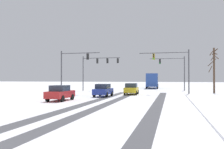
# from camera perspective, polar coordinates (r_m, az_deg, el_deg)

# --- Properties ---
(wheel_track_left_lane) EXTENTS (1.02, 38.65, 0.01)m
(wheel_track_left_lane) POSITION_cam_1_polar(r_m,az_deg,el_deg) (23.90, -1.10, -6.49)
(wheel_track_left_lane) COLOR #4C4C51
(wheel_track_left_lane) RESTS_ON ground
(wheel_track_right_lane) EXTENTS (0.99, 38.65, 0.01)m
(wheel_track_right_lane) POSITION_cam_1_polar(r_m,az_deg,el_deg) (23.24, 9.97, -6.64)
(wheel_track_right_lane) COLOR #4C4C51
(wheel_track_right_lane) RESTS_ON ground
(wheel_track_center) EXTENTS (1.08, 38.65, 0.01)m
(wheel_track_center) POSITION_cam_1_polar(r_m,az_deg,el_deg) (24.44, -5.57, -6.36)
(wheel_track_center) COLOR #4C4C51
(wheel_track_center) RESTS_ON ground
(sidewalk_kerb_right) EXTENTS (4.00, 38.65, 0.12)m
(sidewalk_kerb_right) POSITION_cam_1_polar(r_m,az_deg,el_deg) (21.82, 23.34, -6.82)
(sidewalk_kerb_right) COLOR white
(sidewalk_kerb_right) RESTS_ON ground
(traffic_signal_far_left) EXTENTS (7.28, 0.65, 6.50)m
(traffic_signal_far_left) POSITION_cam_1_polar(r_m,az_deg,el_deg) (48.42, -3.20, 2.13)
(traffic_signal_far_left) COLOR #47474C
(traffic_signal_far_left) RESTS_ON ground
(traffic_signal_near_right) EXTENTS (7.24, 0.40, 6.50)m
(traffic_signal_near_right) POSITION_cam_1_polar(r_m,az_deg,el_deg) (38.78, 13.53, 2.38)
(traffic_signal_near_right) COLOR #47474C
(traffic_signal_near_right) RESTS_ON ground
(traffic_signal_far_right) EXTENTS (6.60, 0.48, 6.50)m
(traffic_signal_far_right) POSITION_cam_1_polar(r_m,az_deg,el_deg) (50.64, 13.60, 1.60)
(traffic_signal_far_right) COLOR #47474C
(traffic_signal_far_right) RESTS_ON ground
(traffic_signal_near_left) EXTENTS (6.17, 0.39, 6.50)m
(traffic_signal_near_left) POSITION_cam_1_polar(r_m,az_deg,el_deg) (39.44, -8.87, 2.22)
(traffic_signal_near_left) COLOR #47474C
(traffic_signal_near_left) RESTS_ON ground
(car_yellow_cab_lead) EXTENTS (1.93, 4.15, 1.62)m
(car_yellow_cab_lead) POSITION_cam_1_polar(r_m,az_deg,el_deg) (37.34, 4.29, -3.17)
(car_yellow_cab_lead) COLOR yellow
(car_yellow_cab_lead) RESTS_ON ground
(car_blue_second) EXTENTS (1.90, 4.13, 1.62)m
(car_blue_second) POSITION_cam_1_polar(r_m,az_deg,el_deg) (33.11, -1.96, -3.48)
(car_blue_second) COLOR #233899
(car_blue_second) RESTS_ON ground
(car_red_third) EXTENTS (1.88, 4.12, 1.62)m
(car_red_third) POSITION_cam_1_polar(r_m,az_deg,el_deg) (27.69, -11.35, -4.00)
(car_red_third) COLOR red
(car_red_third) RESTS_ON ground
(bus_oncoming) EXTENTS (2.99, 11.09, 3.38)m
(bus_oncoming) POSITION_cam_1_polar(r_m,az_deg,el_deg) (61.19, 8.89, -1.13)
(bus_oncoming) COLOR #284793
(bus_oncoming) RESTS_ON ground
(bare_tree_sidewalk_far) EXTENTS (1.60, 1.63, 7.20)m
(bare_tree_sidewalk_far) POSITION_cam_1_polar(r_m,az_deg,el_deg) (44.36, 21.53, 1.31)
(bare_tree_sidewalk_far) COLOR #4C3828
(bare_tree_sidewalk_far) RESTS_ON ground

